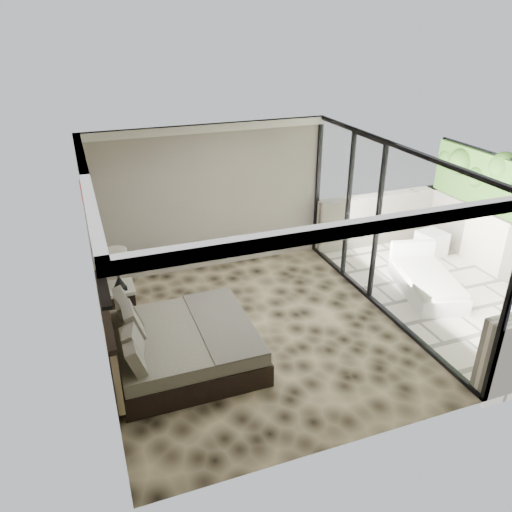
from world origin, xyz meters
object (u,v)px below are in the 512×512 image
object	(u,v)px
nightstand	(119,300)
ottoman	(431,243)
bed	(178,344)
lounger	(426,281)
table_lamp	(117,264)

from	to	relation	value
nightstand	ottoman	xyz separation A→B (m)	(6.33, 0.10, -0.01)
bed	lounger	bearing A→B (deg)	6.25
ottoman	nightstand	bearing A→B (deg)	-179.08
bed	ottoman	distance (m)	5.96
bed	table_lamp	size ratio (longest dim) A/B	3.02
ottoman	lounger	xyz separation A→B (m)	(-1.07, -1.24, -0.05)
nightstand	ottoman	bearing A→B (deg)	2.96
ottoman	table_lamp	bearing A→B (deg)	-178.74
nightstand	lounger	world-z (taller)	lounger
ottoman	lounger	size ratio (longest dim) A/B	0.27
bed	nightstand	distance (m)	1.76
table_lamp	lounger	world-z (taller)	table_lamp
bed	ottoman	bearing A→B (deg)	17.01
table_lamp	lounger	xyz separation A→B (m)	(5.22, -1.10, -0.74)
nightstand	table_lamp	size ratio (longest dim) A/B	0.79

